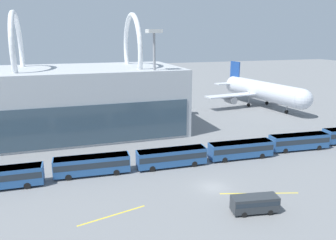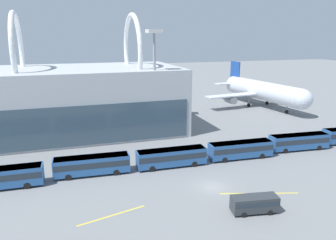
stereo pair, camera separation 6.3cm
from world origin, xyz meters
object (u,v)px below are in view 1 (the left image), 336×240
shuttle_bus_1 (92,164)px  shuttle_bus_2 (172,156)px  service_van_foreground (255,203)px  floodlight_mast (154,60)px  airliner_at_gate_near (110,98)px  airliner_at_gate_far (261,91)px  shuttle_bus_0 (0,177)px  shuttle_bus_3 (241,149)px  shuttle_bus_4 (299,141)px

shuttle_bus_1 → shuttle_bus_2: 13.42m
shuttle_bus_2 → service_van_foreground: size_ratio=1.96×
service_van_foreground → floodlight_mast: floodlight_mast is taller
airliner_at_gate_near → airliner_at_gate_far: bearing=102.6°
shuttle_bus_0 → floodlight_mast: bearing=32.3°
shuttle_bus_2 → shuttle_bus_3: (13.40, -0.20, 0.00)m
shuttle_bus_2 → shuttle_bus_3: size_ratio=1.00×
airliner_at_gate_near → shuttle_bus_0: 45.55m
airliner_at_gate_near → shuttle_bus_2: (4.70, -39.52, -3.42)m
airliner_at_gate_far → service_van_foreground: bearing=-40.8°
shuttle_bus_2 → floodlight_mast: 22.92m
airliner_at_gate_far → shuttle_bus_4: 41.49m
service_van_foreground → shuttle_bus_2: bearing=-64.4°
airliner_at_gate_near → shuttle_bus_3: airliner_at_gate_near is taller
airliner_at_gate_near → service_van_foreground: bearing=23.8°
airliner_at_gate_near → shuttle_bus_3: (18.10, -39.72, -3.42)m
airliner_at_gate_near → shuttle_bus_2: airliner_at_gate_near is taller
airliner_at_gate_far → shuttle_bus_0: 79.90m
shuttle_bus_0 → floodlight_mast: 36.73m
shuttle_bus_4 → floodlight_mast: floodlight_mast is taller
airliner_at_gate_far → shuttle_bus_1: size_ratio=3.16×
shuttle_bus_4 → airliner_at_gate_near: bearing=133.3°
shuttle_bus_2 → airliner_at_gate_far: bearing=43.4°
airliner_at_gate_near → shuttle_bus_2: bearing=20.8°
airliner_at_gate_far → shuttle_bus_1: airliner_at_gate_far is taller
shuttle_bus_4 → airliner_at_gate_far: bearing=71.3°
shuttle_bus_3 → service_van_foreground: 19.36m
shuttle_bus_2 → floodlight_mast: size_ratio=0.52×
shuttle_bus_4 → service_van_foreground: size_ratio=1.97×
shuttle_bus_3 → airliner_at_gate_near: bearing=117.3°
shuttle_bus_1 → airliner_at_gate_far: bearing=36.8°
shuttle_bus_1 → service_van_foreground: size_ratio=1.97×
airliner_at_gate_far → shuttle_bus_2: size_ratio=3.17×
shuttle_bus_3 → service_van_foreground: (-8.19, -17.54, -0.54)m
shuttle_bus_1 → shuttle_bus_3: same height
floodlight_mast → airliner_at_gate_near: bearing=106.3°
shuttle_bus_3 → shuttle_bus_0: bearing=-177.3°
airliner_at_gate_far → shuttle_bus_1: (-56.53, -37.64, -3.28)m
shuttle_bus_0 → service_van_foreground: bearing=-27.4°
service_van_foreground → shuttle_bus_3: bearing=-105.8°
airliner_at_gate_far → floodlight_mast: floodlight_mast is taller
airliner_at_gate_near → airliner_at_gate_far: 47.84m
floodlight_mast → service_van_foreground: bearing=-84.5°
shuttle_bus_3 → shuttle_bus_4: size_ratio=1.00×
shuttle_bus_4 → floodlight_mast: 33.64m
shuttle_bus_1 → shuttle_bus_4: (40.21, -0.36, 0.00)m
shuttle_bus_0 → shuttle_bus_4: (53.61, 0.50, 0.00)m
airliner_at_gate_far → shuttle_bus_3: airliner_at_gate_far is taller
shuttle_bus_0 → shuttle_bus_1: size_ratio=0.99×
airliner_at_gate_near → shuttle_bus_1: bearing=1.3°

